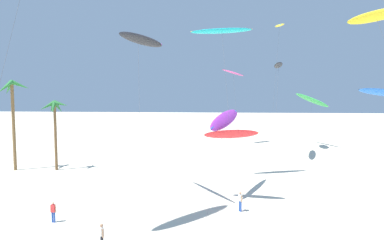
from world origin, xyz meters
TOP-DOWN VIEW (x-y plane):
  - palm_tree_0 at (-14.71, 38.28)m, footprint 3.56×3.19m
  - palm_tree_1 at (-19.77, 37.87)m, footprint 3.76×4.20m
  - flying_kite_0 at (16.92, 23.06)m, footprint 5.72×6.93m
  - flying_kite_1 at (15.03, 54.15)m, footprint 2.68×5.44m
  - flying_kite_2 at (8.06, 61.04)m, footprint 4.66×9.92m
  - flying_kite_3 at (6.57, 27.21)m, footprint 5.06×5.75m
  - flying_kite_5 at (5.79, 35.02)m, footprint 6.93×10.91m
  - flying_kite_8 at (21.72, 59.91)m, footprint 4.94×9.66m
  - flying_kite_9 at (-1.51, 26.47)m, footprint 5.86×11.51m
  - flying_kite_10 at (13.99, 47.96)m, footprint 3.43×13.55m
  - flying_kite_11 at (6.08, 29.80)m, footprint 3.70×11.77m
  - person_foreground_walker at (-1.85, 16.86)m, footprint 0.35×0.42m
  - person_near_left at (-6.98, 21.02)m, footprint 0.51×0.21m
  - person_near_right at (7.31, 24.54)m, footprint 0.34×0.43m

SIDE VIEW (x-z plane):
  - person_near_left at x=-6.98m, z-range 0.08..1.71m
  - person_foreground_walker at x=-1.85m, z-range 0.08..1.71m
  - person_near_right at x=7.31m, z-range 0.08..1.75m
  - flying_kite_3 at x=6.57m, z-range 2.69..9.54m
  - palm_tree_0 at x=-14.71m, z-range 2.66..11.40m
  - flying_kite_11 at x=6.08m, z-range 2.99..11.43m
  - flying_kite_8 at x=21.72m, z-range 3.30..13.11m
  - palm_tree_1 at x=-19.77m, z-range 3.21..14.45m
  - flying_kite_2 at x=8.06m, z-range 6.09..19.99m
  - flying_kite_10 at x=13.99m, z-range 6.43..20.54m
  - flying_kite_9 at x=-1.51m, z-range 6.48..22.38m
  - flying_kite_0 at x=16.92m, z-range 7.42..23.43m
  - flying_kite_5 at x=5.79m, z-range 7.88..24.87m
  - flying_kite_1 at x=15.03m, z-range 9.71..30.56m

